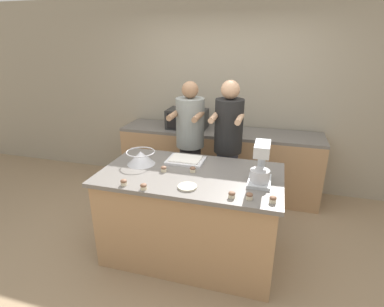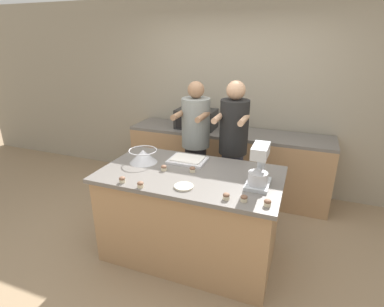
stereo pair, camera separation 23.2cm
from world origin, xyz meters
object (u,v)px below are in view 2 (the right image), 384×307
Objects in this scene: small_plate at (184,187)px; person_right at (233,151)px; person_left at (196,148)px; cupcake_3 at (244,198)px; cupcake_0 at (267,203)px; cupcake_4 at (226,196)px; baking_tray at (188,160)px; microwave_oven at (196,119)px; stand_mixer at (259,168)px; cupcake_6 at (192,169)px; mixing_bowl at (143,156)px; cupcake_5 at (164,168)px; cupcake_2 at (122,180)px; cupcake_1 at (140,184)px.

person_right is at bearing 81.20° from small_plate.
person_left reaches higher than cupcake_3.
cupcake_4 is at bearing -177.40° from cupcake_0.
small_plate is (0.29, -1.09, 0.05)m from person_left.
baking_tray is 0.69× the size of microwave_oven.
cupcake_0 is at bearing -64.34° from person_right.
person_left is 0.74m from microwave_oven.
microwave_oven is (-1.13, 1.49, -0.03)m from stand_mixer.
microwave_oven reaches higher than cupcake_6.
person_right is 1.27m from cupcake_0.
small_plate is (0.61, -0.38, -0.06)m from mixing_bowl.
small_plate is at bearing -39.51° from cupcake_5.
stand_mixer reaches higher than cupcake_4.
cupcake_0 is at bearing -55.40° from microwave_oven.
person_left is at bearing 105.06° from small_plate.
person_right is 1.20m from cupcake_3.
cupcake_5 is at bearing -81.85° from microwave_oven.
mixing_bowl is at bearing -114.01° from person_left.
microwave_oven reaches higher than cupcake_2.
mixing_bowl is 5.18× the size of cupcake_6.
cupcake_4 is (0.58, -0.63, 0.01)m from baking_tray.
small_plate is 0.72m from cupcake_0.
person_left is 29.79× the size of cupcake_5.
cupcake_1 is (-0.35, -0.13, 0.02)m from small_plate.
cupcake_4 is 0.59m from cupcake_6.
stand_mixer is 6.66× the size of cupcake_2.
cupcake_2 is 0.67m from cupcake_6.
stand_mixer is 1.21m from cupcake_2.
small_plate is at bearing 175.82° from cupcake_0.
cupcake_6 is (0.31, 0.46, 0.00)m from cupcake_1.
person_left is 3.05× the size of microwave_oven.
cupcake_2 is (-0.36, -0.67, 0.01)m from baking_tray.
microwave_oven is 1.52m from cupcake_6.
cupcake_3 is 0.69m from cupcake_6.
person_left is 5.75× the size of mixing_bowl.
person_left is 1.35m from cupcake_4.
cupcake_6 is at bearing 153.44° from cupcake_0.
small_plate is at bearing -31.80° from mixing_bowl.
cupcake_6 is (0.49, -1.44, -0.11)m from microwave_oven.
stand_mixer is 6.66× the size of cupcake_3.
cupcake_1 is at bearing -94.64° from cupcake_5.
stand_mixer reaches higher than cupcake_5.
person_right is at bearing 59.52° from cupcake_5.
cupcake_0 is at bearing -0.77° from cupcake_3.
cupcake_0 is at bearing -26.56° from cupcake_6.
stand_mixer reaches higher than cupcake_1.
cupcake_1 is (0.18, -1.90, -0.11)m from microwave_oven.
microwave_oven is 2.21m from cupcake_0.
stand_mixer is 0.35m from cupcake_3.
person_right is 1.18m from cupcake_4.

